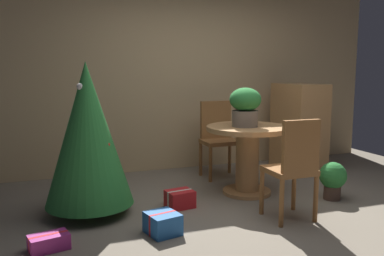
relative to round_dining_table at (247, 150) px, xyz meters
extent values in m
plane|color=#756B5B|center=(-0.27, -0.73, -0.50)|extent=(6.60, 6.60, 0.00)
cube|color=tan|center=(-0.27, 1.47, 0.80)|extent=(6.00, 0.10, 2.60)
cylinder|color=#B27F4C|center=(0.00, 0.00, -0.48)|extent=(0.55, 0.55, 0.04)
cylinder|color=#B27F4C|center=(0.00, 0.00, -0.12)|extent=(0.26, 0.26, 0.69)
cylinder|color=#B27F4C|center=(0.00, 0.00, 0.25)|extent=(0.93, 0.93, 0.05)
cylinder|color=#665B51|center=(-0.05, -0.02, 0.37)|extent=(0.28, 0.28, 0.18)
ellipsoid|color=#287533|center=(-0.05, -0.02, 0.58)|extent=(0.35, 0.35, 0.26)
sphere|color=red|center=(0.06, -0.07, 0.60)|extent=(0.06, 0.06, 0.06)
sphere|color=red|center=(0.03, -0.10, 0.57)|extent=(0.08, 0.08, 0.08)
sphere|color=red|center=(0.04, 0.07, 0.56)|extent=(0.09, 0.09, 0.09)
sphere|color=red|center=(-0.01, 0.06, 0.61)|extent=(0.06, 0.06, 0.06)
cylinder|color=brown|center=(0.21, 0.58, -0.28)|extent=(0.04, 0.04, 0.45)
cylinder|color=brown|center=(-0.21, 0.58, -0.28)|extent=(0.04, 0.04, 0.45)
cylinder|color=brown|center=(0.21, 0.92, -0.28)|extent=(0.04, 0.04, 0.45)
cylinder|color=brown|center=(-0.21, 0.92, -0.28)|extent=(0.04, 0.04, 0.45)
cube|color=brown|center=(0.00, 0.75, -0.03)|extent=(0.47, 0.39, 0.05)
cube|color=brown|center=(0.00, 0.91, 0.24)|extent=(0.42, 0.05, 0.50)
cylinder|color=brown|center=(-0.18, -0.66, -0.28)|extent=(0.04, 0.04, 0.44)
cylinder|color=brown|center=(0.18, -0.66, -0.28)|extent=(0.04, 0.04, 0.44)
cylinder|color=brown|center=(-0.18, -1.01, -0.28)|extent=(0.04, 0.04, 0.44)
cylinder|color=brown|center=(0.18, -1.01, -0.28)|extent=(0.04, 0.04, 0.44)
cube|color=brown|center=(0.00, -0.83, -0.04)|extent=(0.41, 0.40, 0.05)
cube|color=brown|center=(0.00, -1.01, 0.23)|extent=(0.37, 0.05, 0.48)
cylinder|color=brown|center=(-1.76, -0.08, -0.45)|extent=(0.10, 0.10, 0.11)
cone|color=#287533|center=(-1.76, -0.08, 0.30)|extent=(0.85, 0.85, 1.38)
sphere|color=red|center=(-1.60, -0.23, 0.20)|extent=(0.05, 0.05, 0.05)
sphere|color=#2D51A8|center=(-1.46, -0.20, -0.15)|extent=(0.05, 0.05, 0.05)
sphere|color=silver|center=(-1.82, -0.12, 0.75)|extent=(0.07, 0.07, 0.07)
sphere|color=red|center=(-1.76, 0.00, 0.69)|extent=(0.05, 0.05, 0.05)
cube|color=#1E569E|center=(-1.23, -0.79, -0.41)|extent=(0.31, 0.33, 0.18)
cube|color=red|center=(-1.23, -0.79, -0.41)|extent=(0.25, 0.09, 0.19)
cube|color=red|center=(-0.87, -0.20, -0.42)|extent=(0.30, 0.26, 0.18)
cube|color=silver|center=(-0.87, -0.20, -0.42)|extent=(0.27, 0.07, 0.18)
cube|color=#9E287A|center=(-2.16, -0.79, -0.44)|extent=(0.33, 0.24, 0.12)
cube|color=red|center=(-2.16, -0.79, -0.44)|extent=(0.30, 0.10, 0.13)
cube|color=#B27F4C|center=(1.20, 0.76, 0.10)|extent=(0.48, 0.75, 1.21)
sphere|color=#B29338|center=(0.95, 0.76, 0.16)|extent=(0.04, 0.04, 0.04)
cylinder|color=#4C382D|center=(0.77, -0.52, -0.43)|extent=(0.18, 0.18, 0.15)
sphere|color=#287533|center=(0.77, -0.52, -0.24)|extent=(0.29, 0.29, 0.29)
camera|label=1|loc=(-2.14, -4.04, 0.91)|focal=38.16mm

